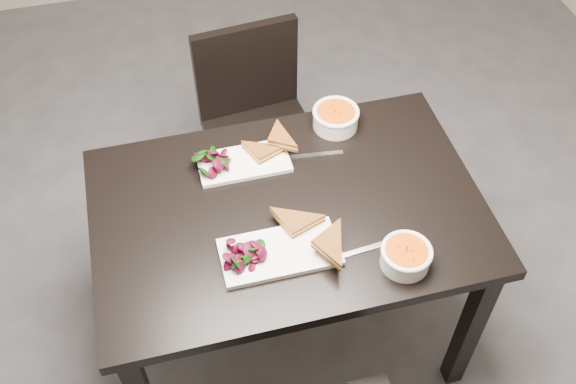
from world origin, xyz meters
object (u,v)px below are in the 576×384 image
(table, at_px, (288,227))
(soup_bowl_near, at_px, (406,256))
(soup_bowl_far, at_px, (336,117))
(plate_near, at_px, (280,252))
(chair_far, at_px, (257,118))
(plate_far, at_px, (244,163))

(table, distance_m, soup_bowl_near, 0.42)
(table, height_order, soup_bowl_far, soup_bowl_far)
(table, height_order, plate_near, plate_near)
(chair_far, xyz_separation_m, soup_bowl_far, (0.20, -0.39, 0.31))
(table, bearing_deg, soup_bowl_far, 51.58)
(chair_far, bearing_deg, soup_bowl_far, -68.72)
(soup_bowl_near, distance_m, soup_bowl_far, 0.60)
(table, relative_size, chair_far, 1.41)
(plate_far, height_order, soup_bowl_far, soup_bowl_far)
(plate_far, bearing_deg, soup_bowl_near, -53.56)
(table, distance_m, soup_bowl_far, 0.42)
(table, height_order, chair_far, chair_far)
(plate_near, height_order, plate_far, plate_near)
(soup_bowl_near, xyz_separation_m, plate_far, (-0.37, 0.49, -0.03))
(chair_far, distance_m, plate_near, 0.91)
(table, xyz_separation_m, plate_near, (-0.07, -0.17, 0.11))
(table, distance_m, plate_near, 0.21)
(plate_far, relative_size, soup_bowl_far, 1.85)
(plate_near, relative_size, plate_far, 1.17)
(chair_far, height_order, soup_bowl_near, chair_far)
(chair_far, bearing_deg, soup_bowl_near, -83.12)
(table, height_order, plate_far, plate_far)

